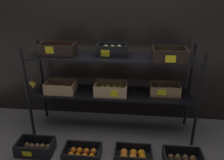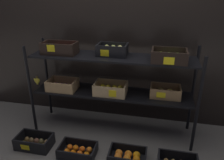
# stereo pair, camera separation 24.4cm
# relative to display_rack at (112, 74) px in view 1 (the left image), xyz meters

# --- Properties ---
(ground_plane) EXTENTS (10.00, 10.00, 0.00)m
(ground_plane) POSITION_rel_display_rack_xyz_m (0.00, 0.01, -0.72)
(ground_plane) COLOR #605B56
(storefront_wall) EXTENTS (4.18, 0.12, 1.96)m
(storefront_wall) POSITION_rel_display_rack_xyz_m (0.00, 0.41, 0.26)
(storefront_wall) COLOR black
(storefront_wall) RESTS_ON ground_plane
(display_rack) EXTENTS (1.89, 0.43, 1.04)m
(display_rack) POSITION_rel_display_rack_xyz_m (0.00, 0.00, 0.00)
(display_rack) COLOR black
(display_rack) RESTS_ON ground_plane
(crate_ground_kiwi) EXTENTS (0.37, 0.23, 0.14)m
(crate_ground_kiwi) POSITION_rel_display_rack_xyz_m (-0.74, -0.48, -0.67)
(crate_ground_kiwi) COLOR black
(crate_ground_kiwi) RESTS_ON ground_plane
(crate_ground_tangerine) EXTENTS (0.37, 0.23, 0.11)m
(crate_ground_tangerine) POSITION_rel_display_rack_xyz_m (-0.25, -0.49, -0.68)
(crate_ground_tangerine) COLOR black
(crate_ground_tangerine) RESTS_ON ground_plane
(crate_ground_orange) EXTENTS (0.37, 0.24, 0.11)m
(crate_ground_orange) POSITION_rel_display_rack_xyz_m (0.26, -0.48, -0.67)
(crate_ground_orange) COLOR black
(crate_ground_orange) RESTS_ON ground_plane
(crate_ground_right_kiwi) EXTENTS (0.37, 0.22, 0.13)m
(crate_ground_right_kiwi) POSITION_rel_display_rack_xyz_m (0.73, -0.50, -0.67)
(crate_ground_right_kiwi) COLOR black
(crate_ground_right_kiwi) RESTS_ON ground_plane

